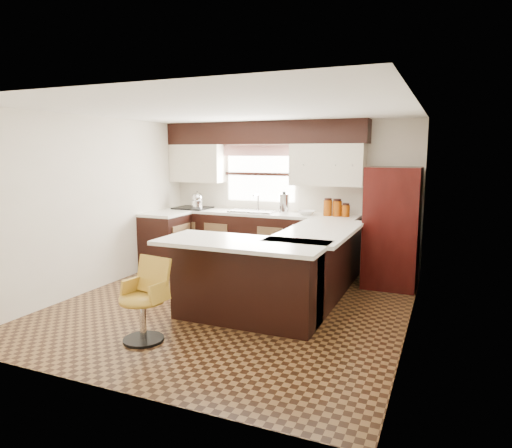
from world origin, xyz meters
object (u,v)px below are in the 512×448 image
at_px(peninsula_long, 315,267).
at_px(refrigerator, 392,228).
at_px(bar_chair, 142,301).
at_px(peninsula_return, 246,282).

relative_size(peninsula_long, refrigerator, 1.14).
relative_size(peninsula_long, bar_chair, 2.29).
bearing_deg(bar_chair, peninsula_return, 60.43).
bearing_deg(refrigerator, peninsula_return, -122.91).
height_order(peninsula_return, refrigerator, refrigerator).
xyz_separation_m(peninsula_long, refrigerator, (0.81, 1.09, 0.40)).
height_order(peninsula_long, refrigerator, refrigerator).
xyz_separation_m(peninsula_long, peninsula_return, (-0.53, -0.97, 0.00)).
height_order(refrigerator, bar_chair, refrigerator).
xyz_separation_m(peninsula_return, refrigerator, (1.34, 2.07, 0.40)).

